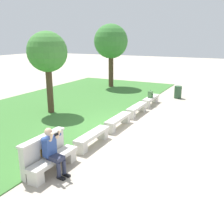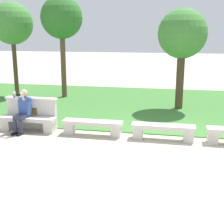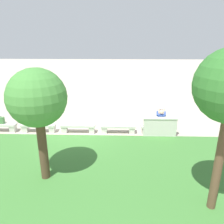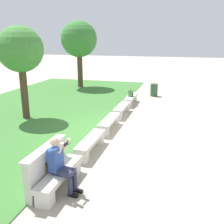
{
  "view_description": "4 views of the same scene",
  "coord_description": "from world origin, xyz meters",
  "px_view_note": "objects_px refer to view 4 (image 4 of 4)",
  "views": [
    {
      "loc": [
        -9.4,
        -4.46,
        3.67
      ],
      "look_at": [
        -1.19,
        -0.3,
        1.01
      ],
      "focal_mm": 42.0,
      "sensor_mm": 36.0,
      "label": 1
    },
    {
      "loc": [
        0.26,
        -8.7,
        3.02
      ],
      "look_at": [
        -1.39,
        -0.55,
        0.9
      ],
      "focal_mm": 50.0,
      "sensor_mm": 36.0,
      "label": 2
    },
    {
      "loc": [
        -2.12,
        10.54,
        4.81
      ],
      "look_at": [
        -1.77,
        -0.63,
        0.95
      ],
      "focal_mm": 35.0,
      "sensor_mm": 36.0,
      "label": 3
    },
    {
      "loc": [
        -9.2,
        -2.65,
        3.46
      ],
      "look_at": [
        -1.2,
        -0.44,
        1.08
      ],
      "focal_mm": 42.0,
      "sensor_mm": 36.0,
      "label": 4
    }
  ],
  "objects_px": {
    "bench_main": "(60,177)",
    "bench_end": "(131,99)",
    "backpack": "(131,93)",
    "person_photographer": "(60,162)",
    "bench_far": "(122,109)",
    "tree_far_back": "(79,40)",
    "bench_near": "(91,143)",
    "bench_mid": "(109,123)",
    "trash_bin": "(154,90)",
    "tree_left_background": "(20,51)"
  },
  "relations": [
    {
      "from": "tree_far_back",
      "to": "trash_bin",
      "type": "distance_m",
      "value": 6.34
    },
    {
      "from": "bench_near",
      "to": "tree_far_back",
      "type": "bearing_deg",
      "value": 23.69
    },
    {
      "from": "bench_far",
      "to": "bench_mid",
      "type": "bearing_deg",
      "value": 180.0
    },
    {
      "from": "bench_main",
      "to": "bench_near",
      "type": "xyz_separation_m",
      "value": [
        2.11,
        0.0,
        0.0
      ]
    },
    {
      "from": "bench_end",
      "to": "trash_bin",
      "type": "bearing_deg",
      "value": -22.0
    },
    {
      "from": "bench_main",
      "to": "bench_end",
      "type": "bearing_deg",
      "value": 0.0
    },
    {
      "from": "bench_end",
      "to": "trash_bin",
      "type": "distance_m",
      "value": 2.52
    },
    {
      "from": "bench_far",
      "to": "bench_end",
      "type": "relative_size",
      "value": 1.0
    },
    {
      "from": "person_photographer",
      "to": "backpack",
      "type": "distance_m",
      "value": 8.37
    },
    {
      "from": "bench_end",
      "to": "backpack",
      "type": "xyz_separation_m",
      "value": [
        -0.15,
        -0.01,
        0.33
      ]
    },
    {
      "from": "bench_mid",
      "to": "person_photographer",
      "type": "distance_m",
      "value": 4.33
    },
    {
      "from": "bench_near",
      "to": "person_photographer",
      "type": "bearing_deg",
      "value": -178.0
    },
    {
      "from": "bench_main",
      "to": "bench_far",
      "type": "distance_m",
      "value": 6.32
    },
    {
      "from": "bench_far",
      "to": "person_photographer",
      "type": "distance_m",
      "value": 6.43
    },
    {
      "from": "bench_mid",
      "to": "person_photographer",
      "type": "xyz_separation_m",
      "value": [
        -4.31,
        -0.08,
        0.44
      ]
    },
    {
      "from": "bench_main",
      "to": "backpack",
      "type": "distance_m",
      "value": 8.28
    },
    {
      "from": "bench_end",
      "to": "person_photographer",
      "type": "height_order",
      "value": "person_photographer"
    },
    {
      "from": "bench_near",
      "to": "backpack",
      "type": "height_order",
      "value": "backpack"
    },
    {
      "from": "bench_main",
      "to": "bench_mid",
      "type": "distance_m",
      "value": 4.21
    },
    {
      "from": "bench_far",
      "to": "tree_far_back",
      "type": "relative_size",
      "value": 0.4
    },
    {
      "from": "bench_main",
      "to": "tree_far_back",
      "type": "relative_size",
      "value": 0.4
    },
    {
      "from": "trash_bin",
      "to": "backpack",
      "type": "bearing_deg",
      "value": 159.35
    },
    {
      "from": "person_photographer",
      "to": "tree_far_back",
      "type": "relative_size",
      "value": 0.29
    },
    {
      "from": "backpack",
      "to": "trash_bin",
      "type": "distance_m",
      "value": 2.67
    },
    {
      "from": "bench_main",
      "to": "backpack",
      "type": "height_order",
      "value": "backpack"
    },
    {
      "from": "backpack",
      "to": "bench_end",
      "type": "bearing_deg",
      "value": 2.12
    },
    {
      "from": "bench_end",
      "to": "bench_near",
      "type": "bearing_deg",
      "value": 180.0
    },
    {
      "from": "tree_left_background",
      "to": "bench_main",
      "type": "bearing_deg",
      "value": -139.84
    },
    {
      "from": "bench_main",
      "to": "person_photographer",
      "type": "xyz_separation_m",
      "value": [
        -0.1,
        -0.08,
        0.44
      ]
    },
    {
      "from": "bench_end",
      "to": "tree_left_background",
      "type": "distance_m",
      "value": 6.05
    },
    {
      "from": "bench_end",
      "to": "bench_mid",
      "type": "bearing_deg",
      "value": 180.0
    },
    {
      "from": "bench_main",
      "to": "tree_left_background",
      "type": "height_order",
      "value": "tree_left_background"
    },
    {
      "from": "bench_far",
      "to": "bench_end",
      "type": "height_order",
      "value": "same"
    },
    {
      "from": "backpack",
      "to": "bench_far",
      "type": "bearing_deg",
      "value": 179.83
    },
    {
      "from": "bench_main",
      "to": "bench_end",
      "type": "distance_m",
      "value": 8.43
    },
    {
      "from": "bench_near",
      "to": "bench_end",
      "type": "xyz_separation_m",
      "value": [
        6.32,
        0.0,
        0.0
      ]
    },
    {
      "from": "bench_main",
      "to": "backpack",
      "type": "bearing_deg",
      "value": -0.04
    },
    {
      "from": "tree_left_background",
      "to": "trash_bin",
      "type": "bearing_deg",
      "value": -38.78
    },
    {
      "from": "bench_far",
      "to": "backpack",
      "type": "distance_m",
      "value": 1.98
    },
    {
      "from": "bench_near",
      "to": "tree_far_back",
      "type": "relative_size",
      "value": 0.4
    },
    {
      "from": "bench_near",
      "to": "backpack",
      "type": "distance_m",
      "value": 6.18
    },
    {
      "from": "bench_near",
      "to": "bench_mid",
      "type": "relative_size",
      "value": 1.0
    },
    {
      "from": "tree_left_background",
      "to": "backpack",
      "type": "bearing_deg",
      "value": -47.69
    },
    {
      "from": "bench_mid",
      "to": "bench_far",
      "type": "relative_size",
      "value": 1.0
    },
    {
      "from": "tree_far_back",
      "to": "person_photographer",
      "type": "bearing_deg",
      "value": -159.85
    },
    {
      "from": "bench_end",
      "to": "tree_far_back",
      "type": "bearing_deg",
      "value": 49.17
    },
    {
      "from": "bench_main",
      "to": "person_photographer",
      "type": "bearing_deg",
      "value": -141.79
    },
    {
      "from": "backpack",
      "to": "tree_far_back",
      "type": "relative_size",
      "value": 0.09
    },
    {
      "from": "bench_mid",
      "to": "tree_far_back",
      "type": "distance_m",
      "value": 9.7
    },
    {
      "from": "bench_mid",
      "to": "tree_left_background",
      "type": "bearing_deg",
      "value": 83.31
    }
  ]
}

